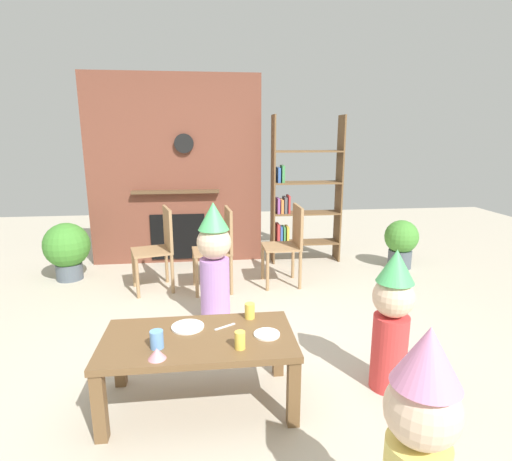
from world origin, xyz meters
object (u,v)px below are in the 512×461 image
object	(u,v)px
paper_cup_near_right	(240,340)
dining_chair_left	(160,244)
paper_cup_center	(157,339)
bookshelf	(300,198)
paper_cup_near_left	(250,311)
child_in_pink	(392,317)
child_with_cone_hat	(419,444)
dining_chair_middle	(220,244)
child_by_the_chairs	(214,260)
dining_chair_right	(289,240)
coffee_table	(199,347)
paper_plate_front	(267,334)
potted_plant_tall	(401,241)
paper_plate_rear	(188,327)
potted_plant_short	(67,248)
birthday_cake_slice	(157,354)

from	to	relation	value
paper_cup_near_right	dining_chair_left	xyz separation A→B (m)	(-0.69, 2.19, 0.00)
paper_cup_near_right	paper_cup_center	bearing A→B (deg)	172.41
bookshelf	paper_cup_near_left	world-z (taller)	bookshelf
dining_chair_left	child_in_pink	bearing A→B (deg)	114.96
bookshelf	child_with_cone_hat	bearing A→B (deg)	-96.31
child_with_cone_hat	dining_chair_middle	size ratio (longest dim) A/B	1.12
child_by_the_chairs	dining_chair_right	distance (m)	1.19
coffee_table	paper_cup_near_right	size ratio (longest dim) A/B	11.22
dining_chair_right	paper_plate_front	bearing A→B (deg)	74.27
paper_cup_near_right	potted_plant_tall	world-z (taller)	potted_plant_tall
paper_plate_rear	child_by_the_chairs	bearing A→B (deg)	79.73
dining_chair_left	potted_plant_short	bearing A→B (deg)	-36.63
coffee_table	paper_cup_center	distance (m)	0.28
paper_cup_near_left	potted_plant_tall	world-z (taller)	potted_plant_tall
bookshelf	potted_plant_short	world-z (taller)	bookshelf
bookshelf	dining_chair_right	distance (m)	0.97
paper_cup_center	paper_plate_rear	size ratio (longest dim) A/B	0.51
paper_plate_front	paper_plate_rear	world-z (taller)	same
paper_plate_rear	potted_plant_short	size ratio (longest dim) A/B	0.31
child_with_cone_hat	dining_chair_right	xyz separation A→B (m)	(0.13, 3.08, -0.02)
coffee_table	child_with_cone_hat	size ratio (longest dim) A/B	1.16
paper_cup_near_right	dining_chair_right	bearing A→B (deg)	71.69
paper_cup_near_right	dining_chair_right	size ratio (longest dim) A/B	0.12
paper_cup_near_left	dining_chair_middle	world-z (taller)	dining_chair_middle
paper_cup_near_left	potted_plant_short	bearing A→B (deg)	130.26
coffee_table	paper_plate_rear	distance (m)	0.17
paper_cup_near_right	paper_plate_front	size ratio (longest dim) A/B	0.64
paper_plate_rear	dining_chair_middle	bearing A→B (deg)	81.71
paper_cup_near_left	child_with_cone_hat	world-z (taller)	child_with_cone_hat
paper_cup_center	bookshelf	bearing A→B (deg)	63.12
child_in_pink	dining_chair_right	distance (m)	2.01
child_in_pink	child_by_the_chairs	bearing A→B (deg)	-46.85
paper_cup_near_right	child_in_pink	size ratio (longest dim) A/B	0.11
paper_cup_center	paper_cup_near_right	bearing A→B (deg)	-7.59
paper_plate_front	birthday_cake_slice	size ratio (longest dim) A/B	1.62
paper_plate_front	dining_chair_right	xyz separation A→B (m)	(0.55, 2.04, 0.05)
birthday_cake_slice	coffee_table	bearing A→B (deg)	45.35
paper_cup_near_left	child_in_pink	distance (m)	0.92
paper_plate_front	paper_cup_near_right	bearing A→B (deg)	-141.50
paper_cup_center	potted_plant_short	world-z (taller)	potted_plant_short
child_with_cone_hat	dining_chair_right	bearing A→B (deg)	-40.43
child_in_pink	dining_chair_right	size ratio (longest dim) A/B	1.07
child_in_pink	dining_chair_middle	bearing A→B (deg)	-62.37
paper_cup_near_left	birthday_cake_slice	xyz separation A→B (m)	(-0.56, -0.44, -0.02)
coffee_table	paper_cup_near_right	bearing A→B (deg)	-34.82
paper_cup_center	dining_chair_right	world-z (taller)	dining_chair_right
paper_cup_near_left	child_by_the_chairs	distance (m)	0.98
child_with_cone_hat	potted_plant_short	xyz separation A→B (m)	(-2.40, 3.53, -0.15)
paper_plate_front	dining_chair_middle	bearing A→B (deg)	96.49
paper_plate_front	dining_chair_middle	xyz separation A→B (m)	(-0.22, 1.96, 0.05)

